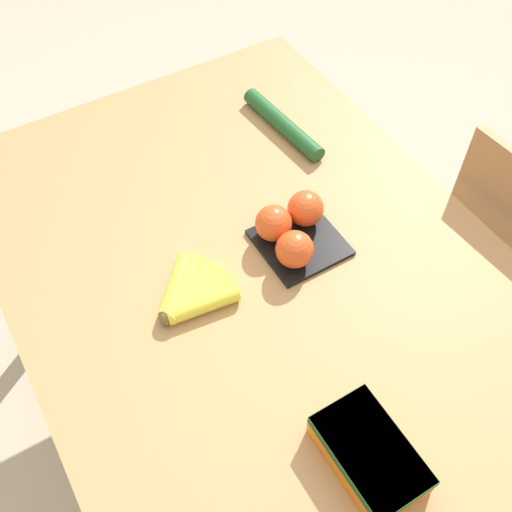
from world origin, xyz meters
TOP-DOWN VIEW (x-y plane):
  - ground_plane at (0.00, 0.00)m, footprint 12.00×12.00m
  - dining_table at (0.00, 0.00)m, footprint 1.35×0.97m
  - banana_bunch at (0.01, -0.15)m, footprint 0.16×0.16m
  - tomato_pack at (-0.01, 0.10)m, footprint 0.17×0.17m
  - carrot_bag at (0.44, -0.05)m, footprint 0.19×0.12m
  - cucumber_near at (-0.32, 0.27)m, footprint 0.28×0.06m

SIDE VIEW (x-z plane):
  - ground_plane at x=0.00m, z-range 0.00..0.00m
  - dining_table at x=0.00m, z-range 0.28..1.02m
  - banana_bunch at x=0.01m, z-range 0.74..0.78m
  - cucumber_near at x=-0.32m, z-range 0.74..0.78m
  - carrot_bag at x=0.44m, z-range 0.75..0.81m
  - tomato_pack at x=-0.01m, z-range 0.74..0.83m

